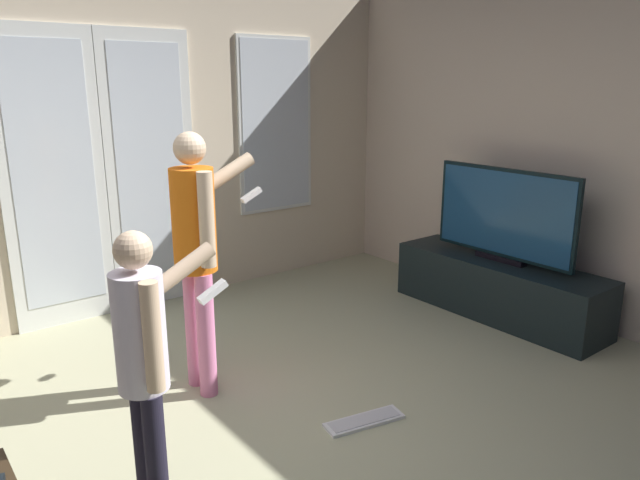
{
  "coord_description": "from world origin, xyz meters",
  "views": [
    {
      "loc": [
        -1.0,
        -2.13,
        1.77
      ],
      "look_at": [
        0.76,
        0.11,
        1.0
      ],
      "focal_mm": 33.27,
      "sensor_mm": 36.0,
      "label": 1
    }
  ],
  "objects_px": {
    "tv_stand": "(498,288)",
    "flat_screen_tv": "(504,215)",
    "person_child": "(145,354)",
    "loose_keyboard": "(364,421)",
    "person_adult": "(197,240)"
  },
  "relations": [
    {
      "from": "tv_stand",
      "to": "flat_screen_tv",
      "type": "height_order",
      "value": "flat_screen_tv"
    },
    {
      "from": "person_child",
      "to": "loose_keyboard",
      "type": "bearing_deg",
      "value": -0.3
    },
    {
      "from": "person_child",
      "to": "flat_screen_tv",
      "type": "bearing_deg",
      "value": 9.17
    },
    {
      "from": "tv_stand",
      "to": "flat_screen_tv",
      "type": "distance_m",
      "value": 0.58
    },
    {
      "from": "flat_screen_tv",
      "to": "loose_keyboard",
      "type": "relative_size",
      "value": 2.57
    },
    {
      "from": "loose_keyboard",
      "to": "flat_screen_tv",
      "type": "bearing_deg",
      "value": 14.95
    },
    {
      "from": "tv_stand",
      "to": "loose_keyboard",
      "type": "height_order",
      "value": "tv_stand"
    },
    {
      "from": "flat_screen_tv",
      "to": "loose_keyboard",
      "type": "height_order",
      "value": "flat_screen_tv"
    },
    {
      "from": "person_child",
      "to": "loose_keyboard",
      "type": "distance_m",
      "value": 1.37
    },
    {
      "from": "tv_stand",
      "to": "person_child",
      "type": "distance_m",
      "value": 3.07
    },
    {
      "from": "tv_stand",
      "to": "person_adult",
      "type": "xyz_separation_m",
      "value": [
        -2.32,
        0.38,
        0.69
      ]
    },
    {
      "from": "tv_stand",
      "to": "person_adult",
      "type": "distance_m",
      "value": 2.45
    },
    {
      "from": "person_adult",
      "to": "tv_stand",
      "type": "bearing_deg",
      "value": -9.29
    },
    {
      "from": "person_adult",
      "to": "person_child",
      "type": "distance_m",
      "value": 1.1
    },
    {
      "from": "loose_keyboard",
      "to": "person_adult",
      "type": "bearing_deg",
      "value": 119.64
    }
  ]
}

